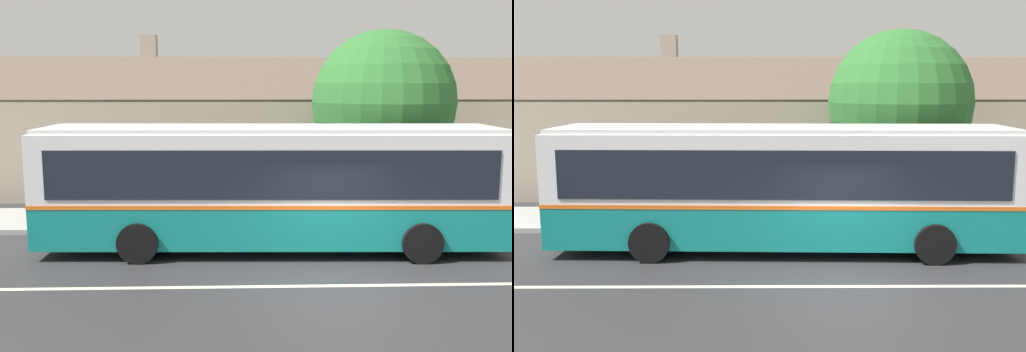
# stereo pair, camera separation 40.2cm
# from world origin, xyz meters

# --- Properties ---
(ground_plane) EXTENTS (300.00, 300.00, 0.00)m
(ground_plane) POSITION_xyz_m (0.00, 0.00, 0.00)
(ground_plane) COLOR #2D2D30
(sidewalk_far) EXTENTS (60.00, 3.00, 0.15)m
(sidewalk_far) POSITION_xyz_m (0.00, 6.00, 0.07)
(sidewalk_far) COLOR #9E9E99
(sidewalk_far) RESTS_ON ground
(lane_divider_stripe) EXTENTS (60.00, 0.16, 0.01)m
(lane_divider_stripe) POSITION_xyz_m (0.00, 0.00, 0.00)
(lane_divider_stripe) COLOR beige
(lane_divider_stripe) RESTS_ON ground
(community_building) EXTENTS (28.54, 10.25, 6.55)m
(community_building) POSITION_xyz_m (1.51, 14.04, 1.97)
(community_building) COLOR tan
(community_building) RESTS_ON ground
(transit_bus) EXTENTS (12.00, 3.01, 3.24)m
(transit_bus) POSITION_xyz_m (-1.27, 2.90, 1.74)
(transit_bus) COLOR #147F7A
(transit_bus) RESTS_ON ground
(bench_by_building) EXTENTS (1.90, 0.51, 0.94)m
(bench_by_building) POSITION_xyz_m (-6.73, 5.38, 0.58)
(bench_by_building) COLOR #4C4C4C
(bench_by_building) RESTS_ON sidewalk_far
(bench_down_street) EXTENTS (1.57, 0.51, 0.94)m
(bench_down_street) POSITION_xyz_m (-2.26, 5.51, 0.56)
(bench_down_street) COLOR #4C4C4C
(bench_down_street) RESTS_ON sidewalk_far
(street_tree_primary) EXTENTS (4.72, 4.72, 6.10)m
(street_tree_primary) POSITION_xyz_m (2.67, 7.10, 3.73)
(street_tree_primary) COLOR #4C3828
(street_tree_primary) RESTS_ON ground
(bus_stop_sign) EXTENTS (0.36, 0.07, 2.40)m
(bus_stop_sign) POSITION_xyz_m (4.76, 4.99, 1.64)
(bus_stop_sign) COLOR gray
(bus_stop_sign) RESTS_ON sidewalk_far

